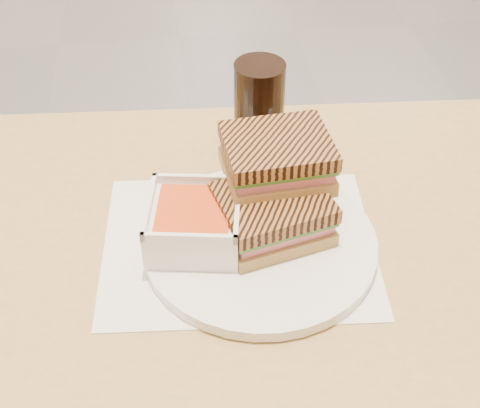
{
  "coord_description": "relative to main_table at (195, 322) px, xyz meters",
  "views": [
    {
      "loc": [
        -0.07,
        -2.61,
        1.37
      ],
      "look_at": [
        0.01,
        -2.0,
        0.82
      ],
      "focal_mm": 50.48,
      "sensor_mm": 36.0,
      "label": 1
    }
  ],
  "objects": [
    {
      "name": "panini_lower",
      "position": [
        0.11,
        0.03,
        0.16
      ],
      "size": [
        0.16,
        0.14,
        0.06
      ],
      "color": "tan",
      "rests_on": "plate"
    },
    {
      "name": "main_table",
      "position": [
        0.0,
        0.0,
        0.0
      ],
      "size": [
        1.24,
        0.78,
        0.75
      ],
      "color": "tan",
      "rests_on": "ground"
    },
    {
      "name": "soup_bowl",
      "position": [
        0.01,
        0.03,
        0.16
      ],
      "size": [
        0.13,
        0.13,
        0.06
      ],
      "color": "white",
      "rests_on": "plate"
    },
    {
      "name": "tray_liner",
      "position": [
        0.06,
        0.03,
        0.11
      ],
      "size": [
        0.37,
        0.3,
        0.0
      ],
      "color": "white",
      "rests_on": "main_table"
    },
    {
      "name": "cola_glass",
      "position": [
        0.12,
        0.21,
        0.19
      ],
      "size": [
        0.07,
        0.07,
        0.15
      ],
      "color": "black",
      "rests_on": "main_table"
    },
    {
      "name": "panini_upper",
      "position": [
        0.12,
        0.08,
        0.21
      ],
      "size": [
        0.14,
        0.12,
        0.06
      ],
      "color": "tan",
      "rests_on": "panini_lower"
    },
    {
      "name": "plate",
      "position": [
        0.09,
        0.02,
        0.12
      ],
      "size": [
        0.3,
        0.3,
        0.02
      ],
      "color": "white",
      "rests_on": "tray_liner"
    }
  ]
}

